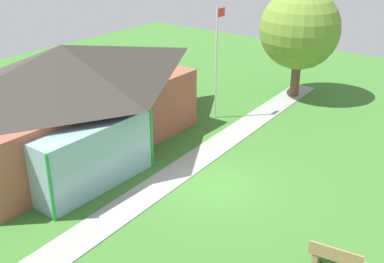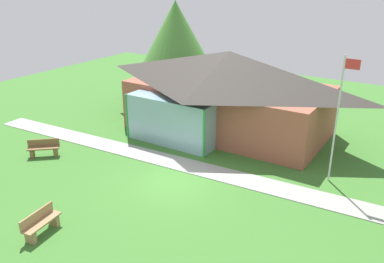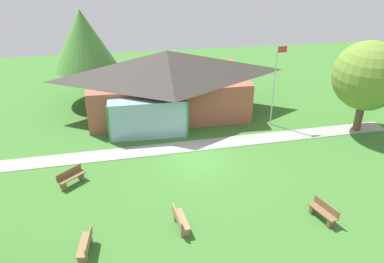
{
  "view_description": "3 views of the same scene",
  "coord_description": "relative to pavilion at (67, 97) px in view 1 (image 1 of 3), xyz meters",
  "views": [
    {
      "loc": [
        -12.96,
        -8.95,
        9.18
      ],
      "look_at": [
        0.78,
        1.55,
        1.49
      ],
      "focal_mm": 45.17,
      "sensor_mm": 36.0,
      "label": 1
    },
    {
      "loc": [
        8.92,
        -12.64,
        8.46
      ],
      "look_at": [
        -0.82,
        2.63,
        1.3
      ],
      "focal_mm": 37.8,
      "sensor_mm": 36.0,
      "label": 2
    },
    {
      "loc": [
        -3.46,
        -19.3,
        12.26
      ],
      "look_at": [
        -0.15,
        1.61,
        1.01
      ],
      "focal_mm": 37.49,
      "sensor_mm": 36.0,
      "label": 3
    }
  ],
  "objects": [
    {
      "name": "footpath",
      "position": [
        1.12,
        -5.0,
        -2.33
      ],
      "size": [
        25.53,
        2.66,
        0.03
      ],
      "primitive_type": "cube",
      "rotation": [
        0.0,
        0.0,
        0.05
      ],
      "color": "#999993",
      "rests_on": "ground_plane"
    },
    {
      "name": "pavilion",
      "position": [
        0.0,
        0.0,
        0.0
      ],
      "size": [
        11.74,
        7.33,
        4.52
      ],
      "color": "#A35642",
      "rests_on": "ground_plane"
    },
    {
      "name": "ground_plane",
      "position": [
        1.12,
        -6.61,
        -2.34
      ],
      "size": [
        44.0,
        44.0,
        0.0
      ],
      "primitive_type": "plane",
      "color": "#3D752D"
    },
    {
      "name": "bench_front_center",
      "position": [
        -0.69,
        -12.13,
        -1.94
      ],
      "size": [
        0.65,
        1.55,
        0.84
      ],
      "rotation": [
        0.0,
        0.0,
        4.86
      ],
      "color": "#9E7A51",
      "rests_on": "ground_plane"
    },
    {
      "name": "flagpole",
      "position": [
        6.69,
        -2.88,
        0.69
      ],
      "size": [
        0.64,
        0.08,
        5.5
      ],
      "color": "silver",
      "rests_on": "ground_plane"
    },
    {
      "name": "tree_east_hedge",
      "position": [
        11.98,
        -4.56,
        1.38
      ],
      "size": [
        4.3,
        4.3,
        5.89
      ],
      "color": "brown",
      "rests_on": "ground_plane"
    }
  ]
}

